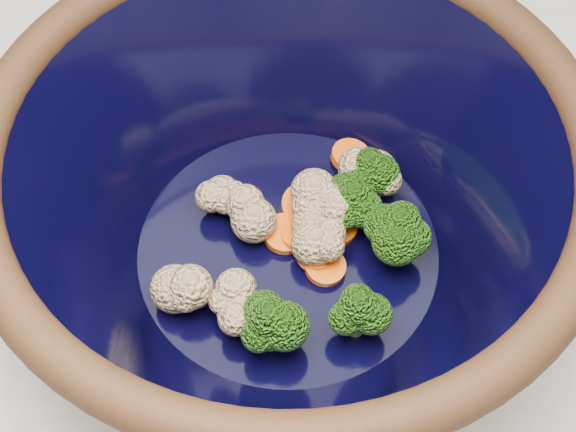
{
  "coord_description": "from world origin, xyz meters",
  "views": [
    {
      "loc": [
        -0.02,
        -0.3,
        1.38
      ],
      "look_at": [
        -0.11,
        -0.04,
        0.97
      ],
      "focal_mm": 50.0,
      "sensor_mm": 36.0,
      "label": 1
    }
  ],
  "objects": [
    {
      "name": "vegetable_pile",
      "position": [
        -0.09,
        -0.03,
        0.96
      ],
      "size": [
        0.16,
        0.19,
        0.05
      ],
      "color": "#608442",
      "rests_on": "mixing_bowl"
    },
    {
      "name": "mixing_bowl",
      "position": [
        -0.11,
        -0.04,
        0.99
      ],
      "size": [
        0.36,
        0.36,
        0.16
      ],
      "rotation": [
        0.0,
        0.0,
        -0.06
      ],
      "color": "black",
      "rests_on": "counter"
    }
  ]
}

